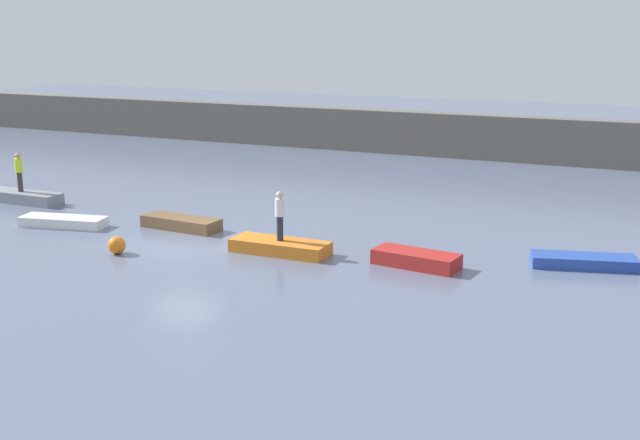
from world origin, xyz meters
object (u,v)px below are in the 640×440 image
(rowboat_white, at_px, (63,222))
(rowboat_grey, at_px, (21,197))
(person_white_shirt, at_px, (280,213))
(rowboat_orange, at_px, (280,247))
(rowboat_blue, at_px, (584,261))
(mooring_buoy, at_px, (117,245))
(rowboat_brown, at_px, (181,223))
(person_hiviz_shirt, at_px, (19,170))
(rowboat_red, at_px, (416,259))

(rowboat_white, bearing_deg, rowboat_grey, 139.26)
(person_white_shirt, bearing_deg, rowboat_orange, -90.00)
(rowboat_white, distance_m, rowboat_blue, 18.95)
(rowboat_blue, bearing_deg, mooring_buoy, -175.96)
(rowboat_white, bearing_deg, rowboat_brown, 8.13)
(rowboat_orange, height_order, person_hiviz_shirt, person_hiviz_shirt)
(rowboat_white, xyz_separation_m, mooring_buoy, (4.30, -2.16, 0.11))
(rowboat_grey, bearing_deg, rowboat_white, -29.02)
(person_hiviz_shirt, xyz_separation_m, mooring_buoy, (8.98, -4.72, -1.13))
(person_hiviz_shirt, relative_size, person_white_shirt, 1.00)
(rowboat_orange, bearing_deg, rowboat_white, -179.41)
(rowboat_blue, bearing_deg, rowboat_grey, 165.57)
(rowboat_orange, height_order, rowboat_red, rowboat_red)
(rowboat_orange, height_order, person_white_shirt, person_white_shirt)
(rowboat_blue, bearing_deg, rowboat_brown, 169.92)
(rowboat_blue, height_order, person_white_shirt, person_white_shirt)
(rowboat_grey, distance_m, person_white_shirt, 14.15)
(rowboat_orange, bearing_deg, rowboat_grey, 169.66)
(rowboat_brown, xyz_separation_m, person_hiviz_shirt, (-8.98, 0.97, 1.20))
(rowboat_blue, height_order, person_hiviz_shirt, person_hiviz_shirt)
(mooring_buoy, bearing_deg, rowboat_brown, 89.88)
(rowboat_blue, distance_m, person_white_shirt, 9.93)
(rowboat_white, distance_m, person_hiviz_shirt, 5.47)
(rowboat_grey, relative_size, rowboat_red, 1.42)
(rowboat_red, relative_size, mooring_buoy, 4.58)
(person_hiviz_shirt, bearing_deg, mooring_buoy, -27.74)
(rowboat_brown, height_order, person_white_shirt, person_white_shirt)
(rowboat_red, height_order, mooring_buoy, mooring_buoy)
(rowboat_white, bearing_deg, rowboat_red, -9.16)
(rowboat_grey, xyz_separation_m, mooring_buoy, (8.98, -4.72, 0.06))
(rowboat_blue, bearing_deg, rowboat_white, 173.52)
(person_hiviz_shirt, bearing_deg, person_white_shirt, -9.50)
(rowboat_white, relative_size, rowboat_orange, 0.98)
(rowboat_blue, bearing_deg, rowboat_red, -171.10)
(mooring_buoy, bearing_deg, person_white_shirt, 25.85)
(rowboat_brown, distance_m, person_hiviz_shirt, 9.11)
(rowboat_white, distance_m, rowboat_red, 13.89)
(rowboat_grey, distance_m, rowboat_brown, 9.04)
(rowboat_brown, distance_m, mooring_buoy, 3.75)
(rowboat_grey, distance_m, rowboat_orange, 14.11)
(rowboat_brown, relative_size, mooring_buoy, 5.21)
(rowboat_brown, relative_size, rowboat_red, 1.14)
(rowboat_brown, bearing_deg, rowboat_blue, 8.82)
(rowboat_orange, relative_size, rowboat_blue, 1.04)
(rowboat_white, xyz_separation_m, rowboat_brown, (4.30, 1.58, 0.04))
(rowboat_white, relative_size, person_white_shirt, 1.96)
(rowboat_grey, xyz_separation_m, rowboat_blue, (23.41, 0.32, -0.05))
(person_hiviz_shirt, bearing_deg, rowboat_orange, -9.50)
(rowboat_red, distance_m, person_hiviz_shirt, 18.68)
(rowboat_blue, relative_size, mooring_buoy, 5.41)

